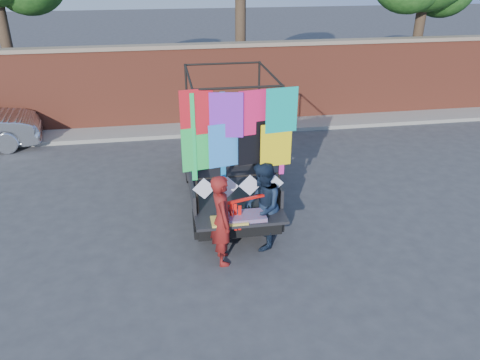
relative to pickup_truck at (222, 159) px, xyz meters
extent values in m
plane|color=#38383A|center=(0.48, -2.03, -0.79)|extent=(90.00, 90.00, 0.00)
cube|color=#99422C|center=(0.48, 4.97, 0.46)|extent=(30.00, 0.35, 2.50)
cube|color=gray|center=(0.48, 4.97, 1.76)|extent=(30.00, 0.45, 0.12)
cube|color=gray|center=(0.48, 4.27, -0.73)|extent=(30.00, 1.20, 0.12)
cylinder|color=#38281C|center=(-6.02, 6.17, 1.66)|extent=(0.36, 0.36, 4.90)
cylinder|color=#38281C|center=(1.48, 6.17, 1.94)|extent=(0.36, 0.36, 5.46)
cylinder|color=#38281C|center=(7.98, 6.17, 1.49)|extent=(0.36, 0.36, 4.55)
cylinder|color=black|center=(-0.73, 0.56, -0.48)|extent=(0.20, 0.61, 0.61)
cylinder|color=black|center=(-0.73, -1.96, -0.48)|extent=(0.20, 0.61, 0.61)
cylinder|color=black|center=(0.73, 0.56, -0.48)|extent=(0.20, 0.61, 0.61)
cylinder|color=black|center=(0.73, -1.96, -0.48)|extent=(0.20, 0.61, 0.61)
cube|color=black|center=(0.00, -0.75, -0.32)|extent=(1.58, 3.91, 0.28)
cube|color=black|center=(0.00, -1.45, -0.06)|extent=(1.68, 2.14, 0.09)
cube|color=black|center=(-0.82, -1.45, 0.14)|extent=(0.06, 2.14, 0.42)
cube|color=black|center=(0.82, -1.45, 0.14)|extent=(0.06, 2.14, 0.42)
cube|color=black|center=(0.00, -0.39, 0.14)|extent=(1.68, 0.06, 0.42)
cube|color=black|center=(0.00, 0.51, 0.19)|extent=(1.68, 1.49, 1.16)
cube|color=#8C9EAD|center=(0.00, 0.09, 0.56)|extent=(1.49, 0.06, 0.51)
cube|color=#8C9EAD|center=(0.00, 1.21, 0.38)|extent=(1.49, 0.09, 0.65)
cube|color=black|center=(0.00, 1.53, -0.04)|extent=(1.63, 0.84, 0.51)
cube|color=black|center=(0.00, -2.75, -0.04)|extent=(1.68, 0.51, 0.06)
cube|color=black|center=(0.00, -2.53, -0.40)|extent=(1.72, 0.14, 0.17)
cylinder|color=black|center=(-0.76, -2.42, 1.15)|extent=(0.05, 0.05, 2.33)
cylinder|color=black|center=(-0.76, -0.47, 1.15)|extent=(0.05, 0.05, 2.33)
cylinder|color=black|center=(0.76, -2.42, 1.15)|extent=(0.05, 0.05, 2.33)
cylinder|color=black|center=(0.76, -0.47, 1.15)|extent=(0.05, 0.05, 2.33)
cylinder|color=black|center=(0.00, -2.42, 2.31)|extent=(1.58, 0.04, 0.04)
cylinder|color=black|center=(0.00, -0.47, 2.31)|extent=(1.58, 0.04, 0.04)
cylinder|color=black|center=(-0.76, -1.45, 2.31)|extent=(0.04, 2.00, 0.04)
cylinder|color=black|center=(0.76, -1.45, 2.31)|extent=(0.04, 2.00, 0.04)
cylinder|color=black|center=(0.00, -2.42, 0.68)|extent=(1.58, 0.04, 0.04)
cube|color=red|center=(-0.70, -2.44, 1.89)|extent=(0.58, 0.01, 0.79)
cube|color=purple|center=(-0.23, -2.48, 1.89)|extent=(0.58, 0.01, 0.79)
cube|color=#FE1C5E|center=(0.23, -2.44, 1.89)|extent=(0.58, 0.01, 0.79)
cube|color=#0CAF9C|center=(0.70, -2.48, 1.89)|extent=(0.58, 0.01, 0.79)
cube|color=#26D954|center=(-0.70, -2.44, 1.29)|extent=(0.58, 0.01, 0.79)
cube|color=#3596FF|center=(-0.23, -2.48, 1.29)|extent=(0.58, 0.01, 0.79)
cube|color=black|center=(0.23, -2.44, 1.29)|extent=(0.58, 0.01, 0.79)
cube|color=yellow|center=(0.70, -2.48, 1.29)|extent=(0.58, 0.01, 0.79)
cube|color=#1AD05A|center=(-0.79, -2.46, 1.48)|extent=(0.09, 0.01, 1.58)
cube|color=#E32595|center=(0.79, -2.46, 1.48)|extent=(0.09, 0.01, 1.58)
cube|color=#1579C4|center=(-0.28, -2.46, 1.48)|extent=(0.09, 0.01, 1.58)
cube|color=white|center=(-0.63, -2.45, 0.50)|extent=(0.42, 0.01, 0.42)
cube|color=white|center=(-0.21, -2.45, 0.50)|extent=(0.42, 0.01, 0.42)
cube|color=white|center=(0.21, -2.45, 0.50)|extent=(0.42, 0.01, 0.42)
cube|color=white|center=(0.63, -2.45, 0.50)|extent=(0.42, 0.01, 0.42)
cube|color=red|center=(0.09, -2.75, 0.02)|extent=(0.70, 0.42, 0.07)
cube|color=#E3C547|center=(-0.23, -2.81, 0.00)|extent=(0.65, 0.37, 0.04)
imported|color=maroon|center=(-0.37, -2.89, 0.07)|extent=(0.45, 0.65, 1.72)
imported|color=#152236|center=(0.43, -2.53, 0.08)|extent=(0.80, 0.95, 1.74)
cube|color=red|center=(0.03, -2.71, 0.35)|extent=(0.92, 0.30, 0.04)
cube|color=red|center=(-0.27, -2.73, 0.05)|extent=(0.06, 0.02, 0.54)
cube|color=red|center=(-0.19, -2.73, 0.03)|extent=(0.06, 0.02, 0.54)
cube|color=red|center=(-0.11, -2.73, 0.01)|extent=(0.06, 0.02, 0.54)
cube|color=red|center=(-0.03, -2.73, -0.01)|extent=(0.06, 0.02, 0.54)
camera|label=1|loc=(-1.24, -10.00, 4.30)|focal=35.00mm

